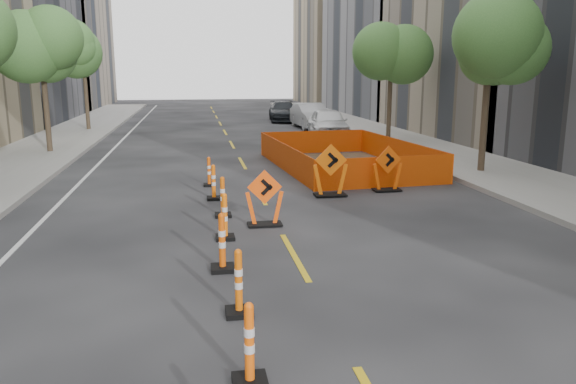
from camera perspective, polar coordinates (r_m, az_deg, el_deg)
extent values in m
plane|color=black|center=(7.98, 5.95, -15.59)|extent=(140.00, 140.00, 0.00)
cube|color=gray|center=(22.05, 20.34, 1.94)|extent=(4.00, 90.00, 0.15)
cube|color=gray|center=(64.48, -24.16, 16.78)|extent=(12.00, 20.00, 20.00)
cube|color=gray|center=(36.14, 23.06, 16.49)|extent=(12.00, 16.00, 14.00)
cube|color=tan|center=(68.21, 6.77, 15.72)|extent=(12.00, 14.00, 16.00)
cylinder|color=#382B1E|center=(27.63, -23.26, 6.79)|extent=(0.24, 0.24, 3.15)
sphere|color=#3E7432|center=(27.56, -23.79, 12.94)|extent=(2.80, 2.80, 2.80)
cylinder|color=#382B1E|center=(37.41, -19.75, 8.22)|extent=(0.24, 0.24, 3.15)
sphere|color=#3E7432|center=(37.35, -20.08, 12.77)|extent=(2.80, 2.80, 2.80)
cylinder|color=#382B1E|center=(21.56, 19.24, 5.84)|extent=(0.24, 0.24, 3.15)
sphere|color=#3E7432|center=(21.47, 19.81, 13.74)|extent=(2.80, 2.80, 2.80)
cylinder|color=#382B1E|center=(30.67, 10.23, 8.01)|extent=(0.24, 0.24, 3.15)
sphere|color=#3E7432|center=(30.60, 10.45, 13.58)|extent=(2.80, 2.80, 2.80)
imported|color=white|center=(31.88, 4.10, 7.00)|extent=(2.43, 5.07, 1.67)
imported|color=#B6B7BC|center=(37.30, 2.30, 7.74)|extent=(2.00, 5.06, 1.64)
imported|color=black|center=(42.66, -0.48, 8.20)|extent=(2.53, 5.24, 1.47)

